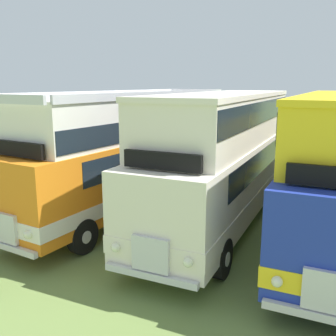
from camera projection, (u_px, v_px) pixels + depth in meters
bus_first_in_row at (134, 148)px, 14.73m from camera, size 3.11×11.69×4.52m
bus_second_in_row at (223, 154)px, 12.96m from camera, size 3.04×10.65×4.49m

